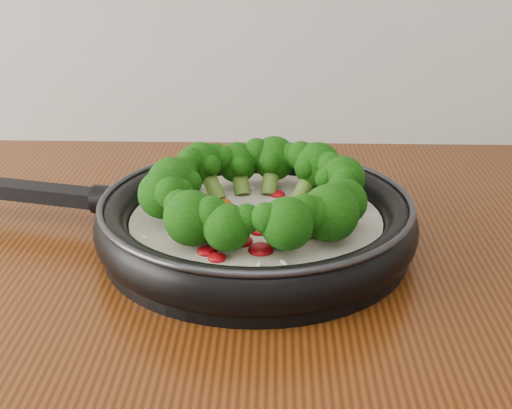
{
  "coord_description": "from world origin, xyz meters",
  "views": [
    {
      "loc": [
        -0.08,
        0.44,
        1.24
      ],
      "look_at": [
        -0.1,
        1.12,
        0.95
      ],
      "focal_mm": 49.3,
      "sensor_mm": 36.0,
      "label": 1
    }
  ],
  "objects": [
    {
      "name": "skillet",
      "position": [
        -0.1,
        1.12,
        0.94
      ],
      "size": [
        0.56,
        0.41,
        0.1
      ],
      "color": "black",
      "rests_on": "counter"
    }
  ]
}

